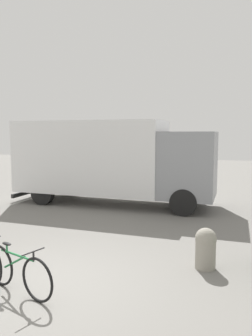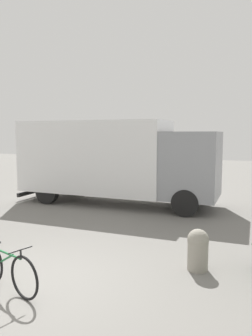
{
  "view_description": "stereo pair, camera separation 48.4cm",
  "coord_description": "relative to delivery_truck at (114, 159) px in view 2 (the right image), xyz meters",
  "views": [
    {
      "loc": [
        3.31,
        -4.86,
        2.71
      ],
      "look_at": [
        0.11,
        4.35,
        1.68
      ],
      "focal_mm": 35.0,
      "sensor_mm": 36.0,
      "label": 1
    },
    {
      "loc": [
        3.77,
        -4.69,
        2.71
      ],
      "look_at": [
        0.11,
        4.35,
        1.68
      ],
      "focal_mm": 35.0,
      "sensor_mm": 36.0,
      "label": 2
    }
  ],
  "objects": [
    {
      "name": "ground_plane",
      "position": [
        1.39,
        -6.78,
        -1.75
      ],
      "size": [
        60.0,
        60.0,
        0.0
      ],
      "primitive_type": "plane",
      "color": "slate"
    },
    {
      "name": "delivery_truck",
      "position": [
        0.0,
        0.0,
        0.0
      ],
      "size": [
        7.72,
        2.4,
        3.18
      ],
      "rotation": [
        0.0,
        0.0,
        0.01
      ],
      "color": "white",
      "rests_on": "ground"
    },
    {
      "name": "bicycle_middle",
      "position": [
        1.21,
        -7.22,
        -1.36
      ],
      "size": [
        1.7,
        0.61,
        0.84
      ],
      "rotation": [
        0.0,
        0.0,
        -0.29
      ],
      "color": "black",
      "rests_on": "ground"
    },
    {
      "name": "bollard_near_bench",
      "position": [
        4.12,
        -5.12,
        -1.3
      ],
      "size": [
        0.43,
        0.43,
        0.83
      ],
      "color": "gray",
      "rests_on": "ground"
    }
  ]
}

